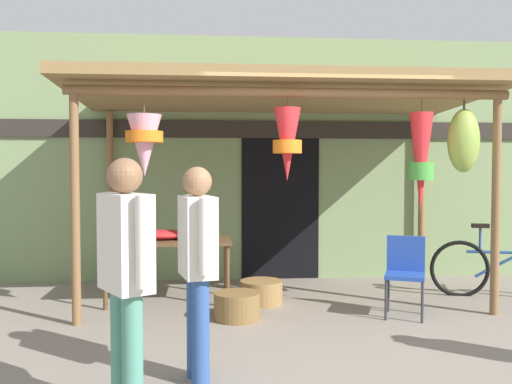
{
  "coord_description": "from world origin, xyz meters",
  "views": [
    {
      "loc": [
        -1.22,
        -5.63,
        1.57
      ],
      "look_at": [
        -0.64,
        0.72,
        1.3
      ],
      "focal_mm": 38.57,
      "sensor_mm": 36.0,
      "label": 1
    }
  ],
  "objects_px": {
    "wicker_basket_by_table": "(261,292)",
    "parked_bicycle": "(504,269)",
    "display_table": "(169,246)",
    "wicker_basket_spare": "(237,306)",
    "customer_foreground": "(126,266)",
    "folding_chair": "(405,269)",
    "shopper_by_bananas": "(197,256)",
    "flower_heap_on_table": "(163,234)"
  },
  "relations": [
    {
      "from": "folding_chair",
      "to": "customer_foreground",
      "type": "distance_m",
      "value": 3.44
    },
    {
      "from": "folding_chair",
      "to": "customer_foreground",
      "type": "height_order",
      "value": "customer_foreground"
    },
    {
      "from": "wicker_basket_by_table",
      "to": "parked_bicycle",
      "type": "relative_size",
      "value": 0.29
    },
    {
      "from": "parked_bicycle",
      "to": "customer_foreground",
      "type": "bearing_deg",
      "value": -145.0
    },
    {
      "from": "shopper_by_bananas",
      "to": "folding_chair",
      "type": "bearing_deg",
      "value": 36.85
    },
    {
      "from": "wicker_basket_by_table",
      "to": "parked_bicycle",
      "type": "xyz_separation_m",
      "value": [
        2.97,
        0.04,
        0.21
      ]
    },
    {
      "from": "parked_bicycle",
      "to": "shopper_by_bananas",
      "type": "height_order",
      "value": "shopper_by_bananas"
    },
    {
      "from": "shopper_by_bananas",
      "to": "customer_foreground",
      "type": "bearing_deg",
      "value": -128.06
    },
    {
      "from": "parked_bicycle",
      "to": "shopper_by_bananas",
      "type": "distance_m",
      "value": 4.38
    },
    {
      "from": "flower_heap_on_table",
      "to": "customer_foreground",
      "type": "height_order",
      "value": "customer_foreground"
    },
    {
      "from": "wicker_basket_spare",
      "to": "customer_foreground",
      "type": "height_order",
      "value": "customer_foreground"
    },
    {
      "from": "folding_chair",
      "to": "shopper_by_bananas",
      "type": "relative_size",
      "value": 0.53
    },
    {
      "from": "flower_heap_on_table",
      "to": "shopper_by_bananas",
      "type": "distance_m",
      "value": 2.51
    },
    {
      "from": "wicker_basket_by_table",
      "to": "wicker_basket_spare",
      "type": "relative_size",
      "value": 1.03
    },
    {
      "from": "parked_bicycle",
      "to": "customer_foreground",
      "type": "xyz_separation_m",
      "value": [
        -4.11,
        -2.88,
        0.62
      ]
    },
    {
      "from": "parked_bicycle",
      "to": "shopper_by_bananas",
      "type": "bearing_deg",
      "value": -147.71
    },
    {
      "from": "wicker_basket_by_table",
      "to": "wicker_basket_spare",
      "type": "xyz_separation_m",
      "value": [
        -0.32,
        -0.65,
        0.01
      ]
    },
    {
      "from": "folding_chair",
      "to": "parked_bicycle",
      "type": "xyz_separation_m",
      "value": [
        1.5,
        0.69,
        -0.16
      ]
    },
    {
      "from": "wicker_basket_by_table",
      "to": "shopper_by_bananas",
      "type": "relative_size",
      "value": 0.31
    },
    {
      "from": "wicker_basket_by_table",
      "to": "flower_heap_on_table",
      "type": "bearing_deg",
      "value": 170.51
    },
    {
      "from": "folding_chair",
      "to": "shopper_by_bananas",
      "type": "height_order",
      "value": "shopper_by_bananas"
    },
    {
      "from": "flower_heap_on_table",
      "to": "wicker_basket_by_table",
      "type": "height_order",
      "value": "flower_heap_on_table"
    },
    {
      "from": "wicker_basket_spare",
      "to": "display_table",
      "type": "bearing_deg",
      "value": 132.89
    },
    {
      "from": "display_table",
      "to": "wicker_basket_by_table",
      "type": "xyz_separation_m",
      "value": [
        1.07,
        -0.17,
        -0.53
      ]
    },
    {
      "from": "wicker_basket_by_table",
      "to": "display_table",
      "type": "bearing_deg",
      "value": 171.24
    },
    {
      "from": "folding_chair",
      "to": "parked_bicycle",
      "type": "bearing_deg",
      "value": 24.72
    },
    {
      "from": "wicker_basket_spare",
      "to": "customer_foreground",
      "type": "bearing_deg",
      "value": -110.43
    },
    {
      "from": "flower_heap_on_table",
      "to": "wicker_basket_spare",
      "type": "relative_size",
      "value": 1.23
    },
    {
      "from": "wicker_basket_spare",
      "to": "parked_bicycle",
      "type": "height_order",
      "value": "parked_bicycle"
    },
    {
      "from": "parked_bicycle",
      "to": "shopper_by_bananas",
      "type": "relative_size",
      "value": 1.08
    },
    {
      "from": "folding_chair",
      "to": "wicker_basket_spare",
      "type": "bearing_deg",
      "value": -179.93
    },
    {
      "from": "flower_heap_on_table",
      "to": "parked_bicycle",
      "type": "distance_m",
      "value": 4.14
    },
    {
      "from": "shopper_by_bananas",
      "to": "wicker_basket_by_table",
      "type": "bearing_deg",
      "value": 72.96
    },
    {
      "from": "display_table",
      "to": "folding_chair",
      "type": "xyz_separation_m",
      "value": [
        2.55,
        -0.81,
        -0.16
      ]
    },
    {
      "from": "parked_bicycle",
      "to": "folding_chair",
      "type": "bearing_deg",
      "value": -155.28
    },
    {
      "from": "wicker_basket_spare",
      "to": "shopper_by_bananas",
      "type": "bearing_deg",
      "value": -103.08
    },
    {
      "from": "folding_chair",
      "to": "wicker_basket_by_table",
      "type": "relative_size",
      "value": 1.7
    },
    {
      "from": "parked_bicycle",
      "to": "display_table",
      "type": "bearing_deg",
      "value": 178.27
    },
    {
      "from": "flower_heap_on_table",
      "to": "wicker_basket_spare",
      "type": "bearing_deg",
      "value": -45.5
    },
    {
      "from": "wicker_basket_by_table",
      "to": "parked_bicycle",
      "type": "distance_m",
      "value": 2.98
    },
    {
      "from": "wicker_basket_spare",
      "to": "shopper_by_bananas",
      "type": "distance_m",
      "value": 1.85
    },
    {
      "from": "display_table",
      "to": "wicker_basket_by_table",
      "type": "bearing_deg",
      "value": -8.76
    }
  ]
}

